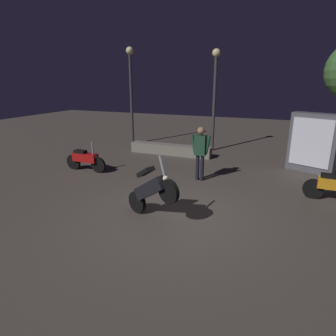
# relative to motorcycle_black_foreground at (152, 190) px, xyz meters

# --- Properties ---
(ground_plane) EXTENTS (40.00, 40.00, 0.00)m
(ground_plane) POSITION_rel_motorcycle_black_foreground_xyz_m (0.49, 0.34, -0.74)
(ground_plane) COLOR #4C443D
(motorcycle_black_foreground) EXTENTS (1.57, 0.72, 1.63)m
(motorcycle_black_foreground) POSITION_rel_motorcycle_black_foreground_xyz_m (0.00, 0.00, 0.00)
(motorcycle_black_foreground) COLOR black
(motorcycle_black_foreground) RESTS_ON ground_plane
(motorcycle_red_parked_left) EXTENTS (1.66, 0.30, 1.11)m
(motorcycle_red_parked_left) POSITION_rel_motorcycle_black_foreground_xyz_m (-3.89, 2.57, -0.31)
(motorcycle_red_parked_left) COLOR black
(motorcycle_red_parked_left) RESTS_ON ground_plane
(person_rider_beside) EXTENTS (0.67, 0.25, 1.78)m
(person_rider_beside) POSITION_rel_motorcycle_black_foreground_xyz_m (0.25, 3.16, 0.33)
(person_rider_beside) COLOR black
(person_rider_beside) RESTS_ON ground_plane
(streetlamp_near) EXTENTS (0.36, 0.36, 4.72)m
(streetlamp_near) POSITION_rel_motorcycle_black_foreground_xyz_m (-4.63, 7.44, 2.28)
(streetlamp_near) COLOR #38383D
(streetlamp_near) RESTS_ON ground_plane
(streetlamp_far) EXTENTS (0.36, 0.36, 4.49)m
(streetlamp_far) POSITION_rel_motorcycle_black_foreground_xyz_m (-0.40, 7.51, 2.15)
(streetlamp_far) COLOR #38383D
(streetlamp_far) RESTS_ON ground_plane
(kiosk_billboard) EXTENTS (1.67, 1.06, 2.10)m
(kiosk_billboard) POSITION_rel_motorcycle_black_foreground_xyz_m (3.69, 5.60, 0.31)
(kiosk_billboard) COLOR #595960
(kiosk_billboard) RESTS_ON ground_plane
(planter_wall_low) EXTENTS (3.69, 0.50, 0.45)m
(planter_wall_low) POSITION_rel_motorcycle_black_foreground_xyz_m (-1.93, 6.01, -0.52)
(planter_wall_low) COLOR gray
(planter_wall_low) RESTS_ON ground_plane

